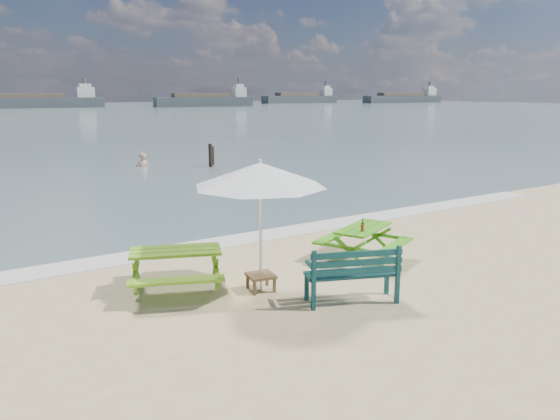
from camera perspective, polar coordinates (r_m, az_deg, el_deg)
foam_strip at (r=13.06m, az=-4.67°, el=-3.12°), size 22.00×0.90×0.01m
picnic_table_left at (r=9.89m, az=-10.78°, el=-6.25°), size 2.11×2.21×0.75m
picnic_table_right at (r=11.58m, az=8.69°, el=-3.52°), size 2.02×2.10×0.71m
park_bench at (r=9.31m, az=7.48°, el=-7.77°), size 1.63×1.04×0.95m
side_table at (r=9.78m, az=-2.01°, el=-7.51°), size 0.54×0.54×0.30m
patio_umbrella at (r=9.30m, az=-2.10°, el=3.71°), size 2.71×2.71×2.29m
beer_bottle at (r=11.12m, az=8.62°, el=-1.78°), size 0.07×0.07×0.26m
swimmer at (r=26.72m, az=-14.14°, el=3.85°), size 0.69×0.47×1.84m
mooring_pilings at (r=26.09m, az=-7.18°, el=5.47°), size 0.57×0.77×1.27m
cargo_ships at (r=139.49m, az=-8.37°, el=11.27°), size 154.95×37.32×4.40m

